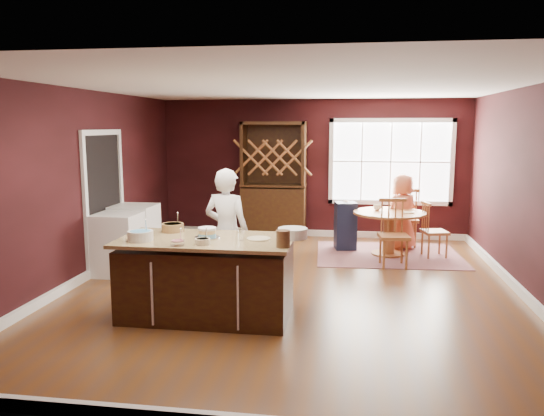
{
  "coord_description": "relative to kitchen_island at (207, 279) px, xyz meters",
  "views": [
    {
      "loc": [
        0.75,
        -6.95,
        2.19
      ],
      "look_at": [
        -0.33,
        0.29,
        1.05
      ],
      "focal_mm": 35.0,
      "sensor_mm": 36.0,
      "label": 1
    }
  ],
  "objects": [
    {
      "name": "dining_table",
      "position": [
        2.28,
        3.31,
        0.1
      ],
      "size": [
        1.22,
        1.22,
        0.75
      ],
      "color": "brown",
      "rests_on": "ground"
    },
    {
      "name": "bowl_blue",
      "position": [
        -0.7,
        -0.21,
        0.54
      ],
      "size": [
        0.28,
        0.28,
        0.11
      ],
      "primitive_type": "cylinder",
      "color": "white",
      "rests_on": "kitchen_island"
    },
    {
      "name": "dryer",
      "position": [
        -1.77,
        2.14,
        0.03
      ],
      "size": [
        0.65,
        0.63,
        0.94
      ],
      "primitive_type": "cube",
      "color": "white",
      "rests_on": "ground"
    },
    {
      "name": "window",
      "position": [
        2.37,
        4.69,
        1.06
      ],
      "size": [
        2.36,
        0.1,
        1.66
      ],
      "primitive_type": null,
      "color": "white",
      "rests_on": "room_shell"
    },
    {
      "name": "baker",
      "position": [
        0.05,
        0.79,
        0.39
      ],
      "size": [
        0.68,
        0.52,
        1.66
      ],
      "primitive_type": "imported",
      "rotation": [
        0.0,
        0.0,
        2.93
      ],
      "color": "white",
      "rests_on": "ground"
    },
    {
      "name": "table_cup",
      "position": [
        2.08,
        3.43,
        0.36
      ],
      "size": [
        0.16,
        0.16,
        0.1
      ],
      "primitive_type": "imported",
      "rotation": [
        0.0,
        0.0,
        0.28
      ],
      "color": "white",
      "rests_on": "dining_table"
    },
    {
      "name": "bowl_pink",
      "position": [
        -0.21,
        -0.39,
        0.51
      ],
      "size": [
        0.16,
        0.16,
        0.06
      ],
      "primitive_type": "cylinder",
      "color": "white",
      "rests_on": "kitchen_island"
    },
    {
      "name": "dinner_plate",
      "position": [
        0.6,
        0.03,
        0.49
      ],
      "size": [
        0.27,
        0.27,
        0.02
      ],
      "primitive_type": "cylinder",
      "color": "beige",
      "rests_on": "kitchen_island"
    },
    {
      "name": "bowl_olive",
      "position": [
        0.04,
        -0.29,
        0.51
      ],
      "size": [
        0.17,
        0.17,
        0.06
      ],
      "primitive_type": "cylinder",
      "color": "beige",
      "rests_on": "kitchen_island"
    },
    {
      "name": "room_shell",
      "position": [
        0.87,
        1.22,
        0.91
      ],
      "size": [
        7.0,
        7.0,
        7.0
      ],
      "color": "brown",
      "rests_on": "ground"
    },
    {
      "name": "drinking_glass",
      "position": [
        0.41,
        -0.03,
        0.55
      ],
      "size": [
        0.07,
        0.07,
        0.14
      ],
      "primitive_type": "cylinder",
      "color": "white",
      "rests_on": "kitchen_island"
    },
    {
      "name": "white_tub",
      "position": [
        0.97,
        0.17,
        0.54
      ],
      "size": [
        0.34,
        0.34,
        0.12
      ],
      "primitive_type": "cylinder",
      "color": "white",
      "rests_on": "kitchen_island"
    },
    {
      "name": "bowl_yellow",
      "position": [
        -0.51,
        0.32,
        0.53
      ],
      "size": [
        0.27,
        0.27,
        0.1
      ],
      "primitive_type": "cylinder",
      "color": "olive",
      "rests_on": "kitchen_island"
    },
    {
      "name": "seated_woman",
      "position": [
        2.53,
        3.77,
        0.23
      ],
      "size": [
        0.79,
        0.73,
        1.35
      ],
      "primitive_type": "imported",
      "rotation": [
        0.0,
        0.0,
        3.76
      ],
      "color": "#C0603E",
      "rests_on": "ground"
    },
    {
      "name": "chair_east",
      "position": [
        3.03,
        3.28,
        0.04
      ],
      "size": [
        0.46,
        0.47,
        0.95
      ],
      "primitive_type": null,
      "rotation": [
        0.0,
        0.0,
        1.79
      ],
      "color": "brown",
      "rests_on": "ground"
    },
    {
      "name": "high_chair",
      "position": [
        1.54,
        3.63,
        0.0
      ],
      "size": [
        0.42,
        0.42,
        0.89
      ],
      "primitive_type": null,
      "rotation": [
        0.0,
        0.0,
        0.19
      ],
      "color": "#1B1F36",
      "rests_on": "ground"
    },
    {
      "name": "stoneware_crock",
      "position": [
        0.92,
        -0.3,
        0.57
      ],
      "size": [
        0.15,
        0.15,
        0.18
      ],
      "primitive_type": "cylinder",
      "color": "brown",
      "rests_on": "kitchen_island"
    },
    {
      "name": "chair_north",
      "position": [
        2.61,
        4.05,
        0.11
      ],
      "size": [
        0.47,
        0.44,
        1.1
      ],
      "primitive_type": null,
      "rotation": [
        0.0,
        0.0,
        3.15
      ],
      "color": "olive",
      "rests_on": "ground"
    },
    {
      "name": "toddler",
      "position": [
        1.53,
        3.66,
        0.37
      ],
      "size": [
        0.18,
        0.14,
        0.26
      ],
      "primitive_type": null,
      "color": "#8CA5BF",
      "rests_on": "high_chair"
    },
    {
      "name": "doorway",
      "position": [
        -2.1,
        1.82,
        0.59
      ],
      "size": [
        0.08,
        1.26,
        2.13
      ],
      "primitive_type": null,
      "color": "white",
      "rests_on": "room_shell"
    },
    {
      "name": "layer_cake",
      "position": [
        0.0,
        0.03,
        0.54
      ],
      "size": [
        0.29,
        0.29,
        0.12
      ],
      "primitive_type": null,
      "color": "white",
      "rests_on": "kitchen_island"
    },
    {
      "name": "kitchen_island",
      "position": [
        0.0,
        0.0,
        0.0
      ],
      "size": [
        1.98,
        1.04,
        0.92
      ],
      "color": "#3B270D",
      "rests_on": "ground"
    },
    {
      "name": "washer",
      "position": [
        -1.77,
        1.5,
        0.02
      ],
      "size": [
        0.63,
        0.61,
        0.91
      ],
      "primitive_type": "cube",
      "color": "white",
      "rests_on": "ground"
    },
    {
      "name": "table_plate",
      "position": [
        2.57,
        3.23,
        0.32
      ],
      "size": [
        0.21,
        0.21,
        0.02
      ],
      "primitive_type": "cylinder",
      "color": "beige",
      "rests_on": "dining_table"
    },
    {
      "name": "rug",
      "position": [
        2.28,
        3.31,
        -0.43
      ],
      "size": [
        2.5,
        1.98,
        0.01
      ],
      "primitive_type": "cube",
      "rotation": [
        0.0,
        0.0,
        0.05
      ],
      "color": "brown",
      "rests_on": "ground"
    },
    {
      "name": "hutch",
      "position": [
        0.13,
        4.44,
        0.69
      ],
      "size": [
        1.24,
        0.52,
        2.27
      ],
      "primitive_type": "cube",
      "color": "#361C0D",
      "rests_on": "ground"
    },
    {
      "name": "chair_south",
      "position": [
        2.3,
        2.54,
        0.1
      ],
      "size": [
        0.5,
        0.48,
        1.07
      ],
      "primitive_type": null,
      "rotation": [
        0.0,
        0.0,
        0.11
      ],
      "color": "brown",
      "rests_on": "ground"
    }
  ]
}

